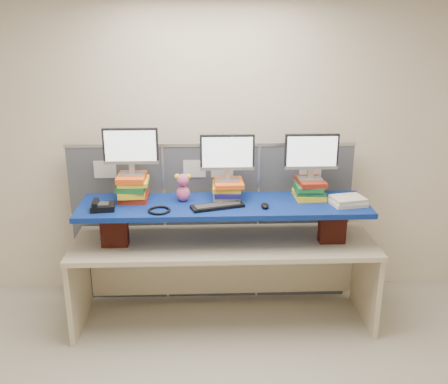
{
  "coord_description": "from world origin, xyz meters",
  "views": [
    {
      "loc": [
        -0.01,
        -2.57,
        2.51
      ],
      "look_at": [
        0.1,
        1.32,
        1.22
      ],
      "focal_mm": 40.0,
      "sensor_mm": 36.0,
      "label": 1
    }
  ],
  "objects_px": {
    "desk": "(224,258)",
    "monitor_left": "(131,148)",
    "monitor_center": "(227,155)",
    "desk_phone": "(102,206)",
    "blue_board": "(224,206)",
    "monitor_right": "(311,154)",
    "keyboard": "(217,206)"
  },
  "relations": [
    {
      "from": "desk",
      "to": "monitor_left",
      "type": "distance_m",
      "value": 1.22
    },
    {
      "from": "monitor_center",
      "to": "desk_phone",
      "type": "relative_size",
      "value": 2.21
    },
    {
      "from": "blue_board",
      "to": "monitor_right",
      "type": "bearing_deg",
      "value": 9.14
    },
    {
      "from": "blue_board",
      "to": "desk_phone",
      "type": "relative_size",
      "value": 11.74
    },
    {
      "from": "desk",
      "to": "desk_phone",
      "type": "height_order",
      "value": "desk_phone"
    },
    {
      "from": "desk",
      "to": "keyboard",
      "type": "relative_size",
      "value": 5.69
    },
    {
      "from": "blue_board",
      "to": "monitor_center",
      "type": "height_order",
      "value": "monitor_center"
    },
    {
      "from": "desk",
      "to": "blue_board",
      "type": "distance_m",
      "value": 0.47
    },
    {
      "from": "desk",
      "to": "blue_board",
      "type": "height_order",
      "value": "blue_board"
    },
    {
      "from": "monitor_center",
      "to": "keyboard",
      "type": "relative_size",
      "value": 1.0
    },
    {
      "from": "monitor_left",
      "to": "monitor_center",
      "type": "relative_size",
      "value": 1.0
    },
    {
      "from": "monitor_right",
      "to": "blue_board",
      "type": "bearing_deg",
      "value": -170.86
    },
    {
      "from": "blue_board",
      "to": "monitor_right",
      "type": "height_order",
      "value": "monitor_right"
    },
    {
      "from": "monitor_left",
      "to": "keyboard",
      "type": "bearing_deg",
      "value": -16.98
    },
    {
      "from": "keyboard",
      "to": "desk_phone",
      "type": "relative_size",
      "value": 2.21
    },
    {
      "from": "monitor_center",
      "to": "monitor_right",
      "type": "height_order",
      "value": "same"
    },
    {
      "from": "desk",
      "to": "monitor_right",
      "type": "bearing_deg",
      "value": 9.14
    },
    {
      "from": "keyboard",
      "to": "desk",
      "type": "bearing_deg",
      "value": 41.79
    },
    {
      "from": "desk",
      "to": "monitor_right",
      "type": "height_order",
      "value": "monitor_right"
    },
    {
      "from": "desk",
      "to": "desk_phone",
      "type": "xyz_separation_m",
      "value": [
        -0.98,
        -0.12,
        0.53
      ]
    },
    {
      "from": "monitor_center",
      "to": "keyboard",
      "type": "bearing_deg",
      "value": -112.67
    },
    {
      "from": "monitor_center",
      "to": "keyboard",
      "type": "xyz_separation_m",
      "value": [
        -0.09,
        -0.22,
        -0.37
      ]
    },
    {
      "from": "desk",
      "to": "monitor_left",
      "type": "xyz_separation_m",
      "value": [
        -0.76,
        0.11,
        0.94
      ]
    },
    {
      "from": "desk",
      "to": "monitor_right",
      "type": "relative_size",
      "value": 5.7
    },
    {
      "from": "monitor_center",
      "to": "monitor_right",
      "type": "relative_size",
      "value": 1.0
    },
    {
      "from": "keyboard",
      "to": "monitor_right",
      "type": "bearing_deg",
      "value": -2.17
    },
    {
      "from": "desk",
      "to": "monitor_right",
      "type": "xyz_separation_m",
      "value": [
        0.73,
        0.13,
        0.88
      ]
    },
    {
      "from": "monitor_right",
      "to": "keyboard",
      "type": "relative_size",
      "value": 1.0
    },
    {
      "from": "desk",
      "to": "blue_board",
      "type": "bearing_deg",
      "value": -0.66
    },
    {
      "from": "desk",
      "to": "desk_phone",
      "type": "bearing_deg",
      "value": -173.64
    },
    {
      "from": "desk_phone",
      "to": "desk",
      "type": "bearing_deg",
      "value": -0.54
    },
    {
      "from": "desk",
      "to": "monitor_center",
      "type": "bearing_deg",
      "value": 74.85
    }
  ]
}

